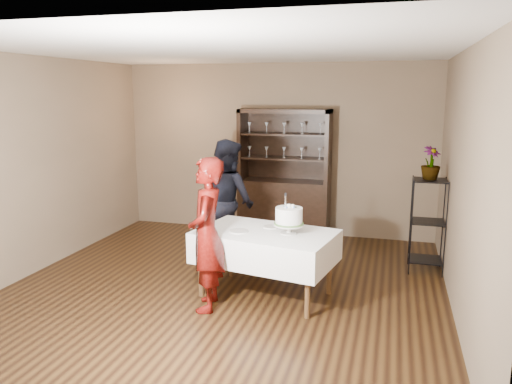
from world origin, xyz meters
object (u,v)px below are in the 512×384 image
at_px(man, 228,201).
at_px(china_hutch, 284,195).
at_px(potted_plant, 431,163).
at_px(cake, 289,217).
at_px(cake_table, 265,247).
at_px(plant_etagere, 428,221).
at_px(woman, 207,234).

bearing_deg(man, china_hutch, -71.47).
relative_size(man, potted_plant, 4.01).
xyz_separation_m(cake, potted_plant, (1.50, 1.32, 0.47)).
distance_m(man, potted_plant, 2.63).
height_order(china_hutch, cake_table, china_hutch).
height_order(plant_etagere, cake_table, plant_etagere).
height_order(woman, potted_plant, woman).
bearing_deg(plant_etagere, cake, -139.19).
distance_m(china_hutch, plant_etagere, 2.33).
bearing_deg(plant_etagere, woman, -141.93).
relative_size(plant_etagere, man, 0.73).
bearing_deg(potted_plant, plant_etagere, -46.46).
bearing_deg(potted_plant, china_hutch, 153.30).
distance_m(woman, cake, 0.91).
relative_size(cake, potted_plant, 1.10).
bearing_deg(cake, potted_plant, 41.25).
bearing_deg(cake, china_hutch, 103.47).
bearing_deg(woman, potted_plant, 114.58).
relative_size(china_hutch, cake_table, 1.22).
relative_size(china_hutch, plant_etagere, 1.67).
xyz_separation_m(plant_etagere, cake_table, (-1.78, -1.30, -0.08)).
bearing_deg(plant_etagere, potted_plant, 133.54).
distance_m(plant_etagere, cake, 2.02).
xyz_separation_m(cake_table, woman, (-0.50, -0.49, 0.24)).
xyz_separation_m(china_hutch, cake, (0.57, -2.36, 0.26)).
xyz_separation_m(woman, man, (-0.28, 1.51, 0.02)).
xyz_separation_m(woman, potted_plant, (2.27, 1.80, 0.59)).
relative_size(cake_table, cake, 3.61).
distance_m(plant_etagere, woman, 2.90).
distance_m(woman, potted_plant, 2.95).
xyz_separation_m(cake_table, cake, (0.26, -0.01, 0.36)).
relative_size(plant_etagere, cake, 2.65).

